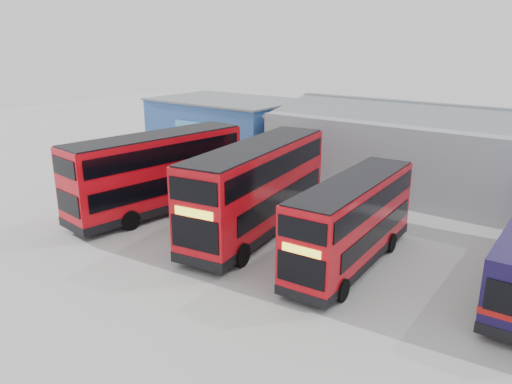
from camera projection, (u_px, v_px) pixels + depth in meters
name	position (u px, v px, depth m)	size (l,w,h in m)	color
ground_plane	(205.00, 275.00, 22.28)	(120.00, 120.00, 0.00)	#9B9B96
office_block	(227.00, 129.00, 43.28)	(12.30, 8.32, 5.12)	#23488C
maintenance_shed	(507.00, 160.00, 32.09)	(30.50, 12.00, 5.89)	gray
double_decker_left	(157.00, 174.00, 29.66)	(4.01, 11.51, 4.77)	red
double_decker_centre	(257.00, 190.00, 26.42)	(4.51, 11.81, 4.89)	red
double_decker_right	(352.00, 223.00, 22.81)	(2.96, 9.84, 4.11)	red
panel_van	(186.00, 156.00, 39.28)	(2.65, 5.05, 2.11)	silver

